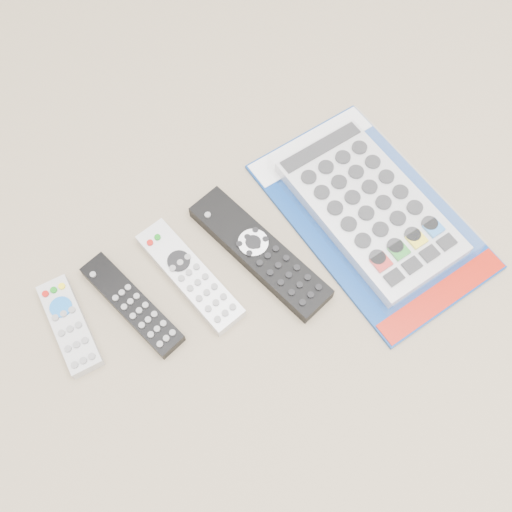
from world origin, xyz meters
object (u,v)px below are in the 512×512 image
remote_small_grey (70,325)px  remote_slim_black (132,305)px  remote_large_black (260,252)px  jumbo_remote_packaged (370,207)px  remote_silver_dvd (190,276)px

remote_small_grey → remote_slim_black: same height
remote_large_black → jumbo_remote_packaged: jumbo_remote_packaged is taller
remote_small_grey → remote_large_black: 0.27m
remote_small_grey → remote_silver_dvd: size_ratio=0.74×
remote_small_grey → remote_large_black: size_ratio=0.59×
remote_small_grey → jumbo_remote_packaged: size_ratio=0.40×
remote_small_grey → remote_large_black: remote_large_black is taller
remote_silver_dvd → jumbo_remote_packaged: (0.27, -0.05, 0.01)m
remote_large_black → jumbo_remote_packaged: size_ratio=0.69×
remote_slim_black → remote_silver_dvd: 0.09m
remote_small_grey → jumbo_remote_packaged: 0.44m
remote_slim_black → remote_large_black: size_ratio=0.74×
remote_slim_black → remote_large_black: bearing=-21.0°
remote_silver_dvd → jumbo_remote_packaged: bearing=-18.7°
remote_silver_dvd → remote_small_grey: bearing=163.8°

